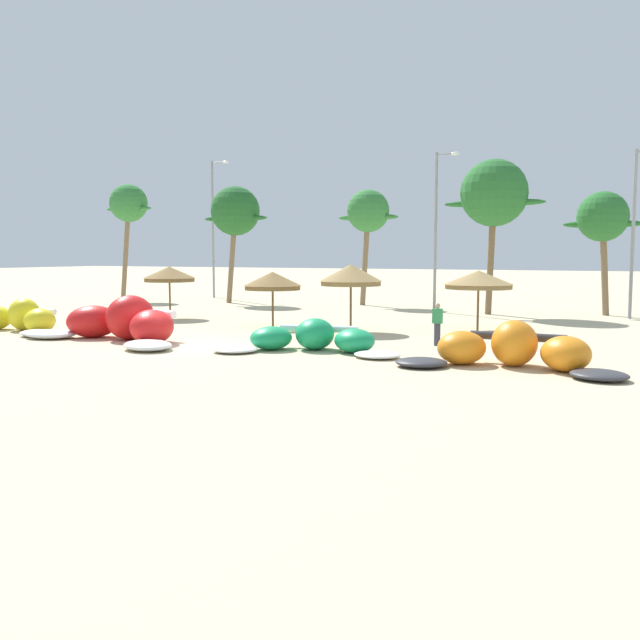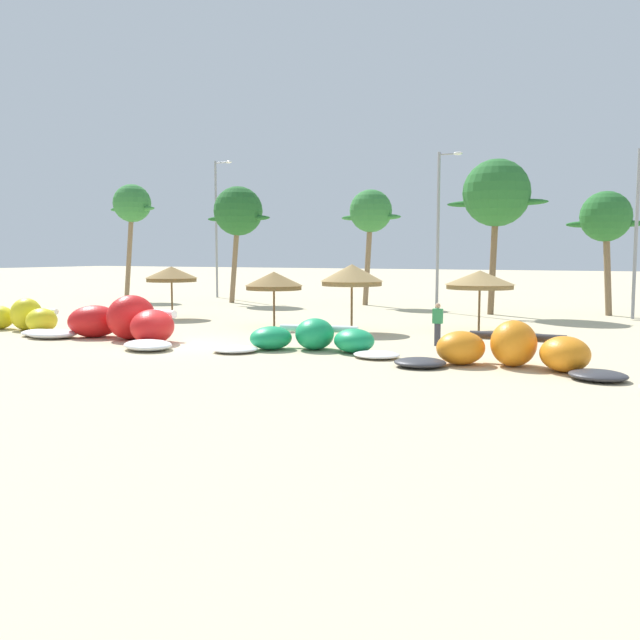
{
  "view_description": "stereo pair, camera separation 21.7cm",
  "coord_description": "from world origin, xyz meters",
  "px_view_note": "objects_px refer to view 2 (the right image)",
  "views": [
    {
      "loc": [
        16.19,
        -20.87,
        3.46
      ],
      "look_at": [
        5.04,
        2.0,
        1.0
      ],
      "focal_mm": 38.39,
      "sensor_mm": 36.0,
      "label": 1
    },
    {
      "loc": [
        16.39,
        -20.77,
        3.46
      ],
      "look_at": [
        5.04,
        2.0,
        1.0
      ],
      "focal_mm": 38.39,
      "sensor_mm": 36.0,
      "label": 2
    }
  ],
  "objects_px": {
    "beach_umbrella_outermost": "(480,280)",
    "palm_center_right": "(606,218)",
    "kite_left": "(122,323)",
    "person_near_kites": "(438,324)",
    "beach_umbrella_near_van": "(171,274)",
    "lamppost_west": "(217,223)",
    "beach_umbrella_middle": "(274,281)",
    "palm_center_left": "(497,194)",
    "kite_far_left": "(20,318)",
    "kite_left_of_center": "(312,339)",
    "beach_umbrella_near_palms": "(352,275)",
    "palm_left": "(238,212)",
    "palm_leftmost": "(132,205)",
    "palm_left_of_gap": "(371,213)",
    "lamppost_west_center": "(440,224)",
    "kite_center": "(511,350)"
  },
  "relations": [
    {
      "from": "beach_umbrella_near_palms",
      "to": "lamppost_west",
      "type": "relative_size",
      "value": 0.28
    },
    {
      "from": "lamppost_west",
      "to": "beach_umbrella_near_palms",
      "type": "bearing_deg",
      "value": -42.05
    },
    {
      "from": "beach_umbrella_near_van",
      "to": "palm_center_right",
      "type": "bearing_deg",
      "value": 30.76
    },
    {
      "from": "kite_left_of_center",
      "to": "palm_left_of_gap",
      "type": "xyz_separation_m",
      "value": [
        -6.51,
        21.33,
        5.78
      ]
    },
    {
      "from": "palm_leftmost",
      "to": "palm_left_of_gap",
      "type": "height_order",
      "value": "palm_leftmost"
    },
    {
      "from": "beach_umbrella_outermost",
      "to": "palm_center_right",
      "type": "height_order",
      "value": "palm_center_right"
    },
    {
      "from": "palm_left",
      "to": "palm_center_right",
      "type": "bearing_deg",
      "value": 2.17
    },
    {
      "from": "palm_center_right",
      "to": "beach_umbrella_near_palms",
      "type": "bearing_deg",
      "value": -123.91
    },
    {
      "from": "person_near_kites",
      "to": "lamppost_west",
      "type": "xyz_separation_m",
      "value": [
        -24.17,
        20.31,
        5.08
      ]
    },
    {
      "from": "palm_center_left",
      "to": "beach_umbrella_near_van",
      "type": "bearing_deg",
      "value": -146.25
    },
    {
      "from": "kite_left_of_center",
      "to": "beach_umbrella_near_palms",
      "type": "bearing_deg",
      "value": 100.84
    },
    {
      "from": "beach_umbrella_middle",
      "to": "beach_umbrella_near_palms",
      "type": "xyz_separation_m",
      "value": [
        4.2,
        -0.36,
        0.34
      ]
    },
    {
      "from": "palm_center_left",
      "to": "palm_center_right",
      "type": "relative_size",
      "value": 1.26
    },
    {
      "from": "palm_center_right",
      "to": "lamppost_west",
      "type": "bearing_deg",
      "value": 172.95
    },
    {
      "from": "beach_umbrella_near_van",
      "to": "palm_center_left",
      "type": "bearing_deg",
      "value": 33.75
    },
    {
      "from": "lamppost_west",
      "to": "palm_leftmost",
      "type": "bearing_deg",
      "value": -133.93
    },
    {
      "from": "kite_left_of_center",
      "to": "beach_umbrella_outermost",
      "type": "xyz_separation_m",
      "value": [
        3.81,
        9.11,
        1.87
      ]
    },
    {
      "from": "kite_far_left",
      "to": "kite_left",
      "type": "xyz_separation_m",
      "value": [
        6.59,
        -0.57,
        0.13
      ]
    },
    {
      "from": "beach_umbrella_near_palms",
      "to": "beach_umbrella_outermost",
      "type": "distance_m",
      "value": 5.79
    },
    {
      "from": "beach_umbrella_outermost",
      "to": "palm_center_left",
      "type": "distance_m",
      "value": 9.93
    },
    {
      "from": "beach_umbrella_near_palms",
      "to": "palm_center_right",
      "type": "relative_size",
      "value": 0.43
    },
    {
      "from": "beach_umbrella_middle",
      "to": "lamppost_west",
      "type": "xyz_separation_m",
      "value": [
        -15.18,
        17.12,
        3.71
      ]
    },
    {
      "from": "palm_left_of_gap",
      "to": "kite_left_of_center",
      "type": "bearing_deg",
      "value": -73.02
    },
    {
      "from": "palm_left_of_gap",
      "to": "lamppost_west_center",
      "type": "xyz_separation_m",
      "value": [
        5.71,
        -3.13,
        -0.99
      ]
    },
    {
      "from": "beach_umbrella_near_van",
      "to": "palm_center_left",
      "type": "distance_m",
      "value": 18.66
    },
    {
      "from": "kite_center",
      "to": "lamppost_west_center",
      "type": "xyz_separation_m",
      "value": [
        -7.9,
        18.77,
        4.68
      ]
    },
    {
      "from": "person_near_kites",
      "to": "palm_center_left",
      "type": "bearing_deg",
      "value": 94.11
    },
    {
      "from": "beach_umbrella_near_palms",
      "to": "palm_leftmost",
      "type": "xyz_separation_m",
      "value": [
        -23.9,
        12.79,
        4.61
      ]
    },
    {
      "from": "palm_left_of_gap",
      "to": "lamppost_west",
      "type": "distance_m",
      "value": 14.24
    },
    {
      "from": "person_near_kites",
      "to": "beach_umbrella_middle",
      "type": "bearing_deg",
      "value": 160.49
    },
    {
      "from": "kite_left_of_center",
      "to": "beach_umbrella_outermost",
      "type": "height_order",
      "value": "beach_umbrella_outermost"
    },
    {
      "from": "palm_left",
      "to": "palm_left_of_gap",
      "type": "distance_m",
      "value": 9.41
    },
    {
      "from": "palm_leftmost",
      "to": "palm_left_of_gap",
      "type": "distance_m",
      "value": 18.74
    },
    {
      "from": "beach_umbrella_middle",
      "to": "palm_left",
      "type": "relative_size",
      "value": 0.34
    },
    {
      "from": "kite_left",
      "to": "palm_left_of_gap",
      "type": "bearing_deg",
      "value": 85.65
    },
    {
      "from": "kite_far_left",
      "to": "palm_center_left",
      "type": "bearing_deg",
      "value": 46.07
    },
    {
      "from": "beach_umbrella_middle",
      "to": "beach_umbrella_outermost",
      "type": "height_order",
      "value": "beach_umbrella_outermost"
    },
    {
      "from": "kite_left",
      "to": "lamppost_west_center",
      "type": "bearing_deg",
      "value": 68.67
    },
    {
      "from": "palm_center_left",
      "to": "kite_center",
      "type": "bearing_deg",
      "value": -76.18
    },
    {
      "from": "beach_umbrella_near_van",
      "to": "lamppost_west",
      "type": "bearing_deg",
      "value": 116.96
    },
    {
      "from": "kite_far_left",
      "to": "lamppost_west",
      "type": "height_order",
      "value": "lamppost_west"
    },
    {
      "from": "beach_umbrella_near_palms",
      "to": "palm_leftmost",
      "type": "height_order",
      "value": "palm_leftmost"
    },
    {
      "from": "beach_umbrella_middle",
      "to": "palm_center_left",
      "type": "relative_size",
      "value": 0.32
    },
    {
      "from": "kite_left",
      "to": "person_near_kites",
      "type": "distance_m",
      "value": 12.48
    },
    {
      "from": "beach_umbrella_outermost",
      "to": "palm_center_left",
      "type": "bearing_deg",
      "value": 98.06
    },
    {
      "from": "beach_umbrella_near_van",
      "to": "palm_leftmost",
      "type": "relative_size",
      "value": 0.32
    },
    {
      "from": "kite_far_left",
      "to": "palm_center_right",
      "type": "relative_size",
      "value": 0.94
    },
    {
      "from": "kite_left_of_center",
      "to": "beach_umbrella_middle",
      "type": "relative_size",
      "value": 2.48
    },
    {
      "from": "kite_left_of_center",
      "to": "kite_far_left",
      "type": "bearing_deg",
      "value": -179.46
    },
    {
      "from": "beach_umbrella_middle",
      "to": "lamppost_west_center",
      "type": "relative_size",
      "value": 0.29
    }
  ]
}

